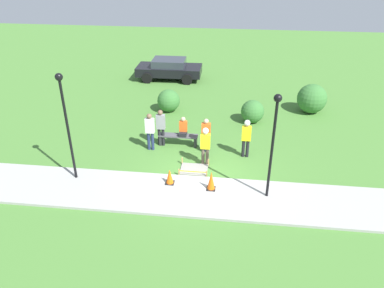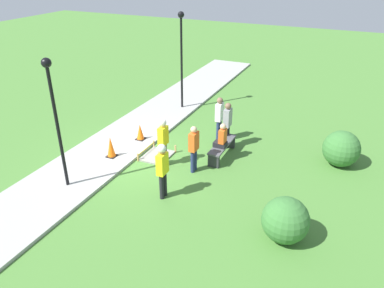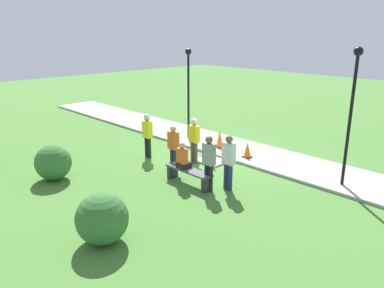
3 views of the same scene
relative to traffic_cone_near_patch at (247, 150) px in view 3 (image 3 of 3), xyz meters
The scene contains 16 objects.
ground_plane 1.45m from the traffic_cone_near_patch, 26.48° to the left, with size 60.00×60.00×0.00m, color #477A33.
sidewalk 1.45m from the traffic_cone_near_patch, 27.67° to the right, with size 28.00×2.55×0.10m.
wet_concrete_patch 1.50m from the traffic_cone_near_patch, 55.75° to the left, with size 1.18×0.97×0.30m.
traffic_cone_near_patch is the anchor object (origin of this frame).
traffic_cone_far_patch 1.64m from the traffic_cone_near_patch, ahead, with size 0.34×0.34×0.76m.
park_bench 3.34m from the traffic_cone_near_patch, 93.08° to the left, with size 1.83×0.44×0.52m.
person_seated_on_bench 3.41m from the traffic_cone_near_patch, 89.06° to the left, with size 0.36×0.44×0.89m.
worker_supervisor 3.98m from the traffic_cone_near_patch, 41.73° to the left, with size 0.40×0.26×1.78m.
worker_assistant 2.20m from the traffic_cone_near_patch, 54.29° to the left, with size 0.40×0.25×1.74m.
bystander_in_orange_shirt 3.09m from the traffic_cone_near_patch, 67.59° to the left, with size 0.40×0.22×1.65m.
bystander_in_gray_shirt 3.12m from the traffic_cone_near_patch, 116.35° to the left, with size 0.40×0.23×1.79m.
bystander_in_white_shirt 3.41m from the traffic_cone_near_patch, 106.61° to the left, with size 0.40×0.23×1.78m.
lamppost_near 4.40m from the traffic_cone_near_patch, ahead, with size 0.28×0.28×4.01m.
lamppost_far 4.54m from the traffic_cone_near_patch, behind, with size 0.28×0.28×4.32m.
shrub_rounded_mid 7.36m from the traffic_cone_near_patch, 100.34° to the left, with size 1.26×1.26×1.26m.
shrub_rounded_far 7.13m from the traffic_cone_near_patch, 62.38° to the left, with size 1.21×1.21×1.21m.
Camera 3 is at (-9.70, 10.59, 4.86)m, focal length 35.00 mm.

